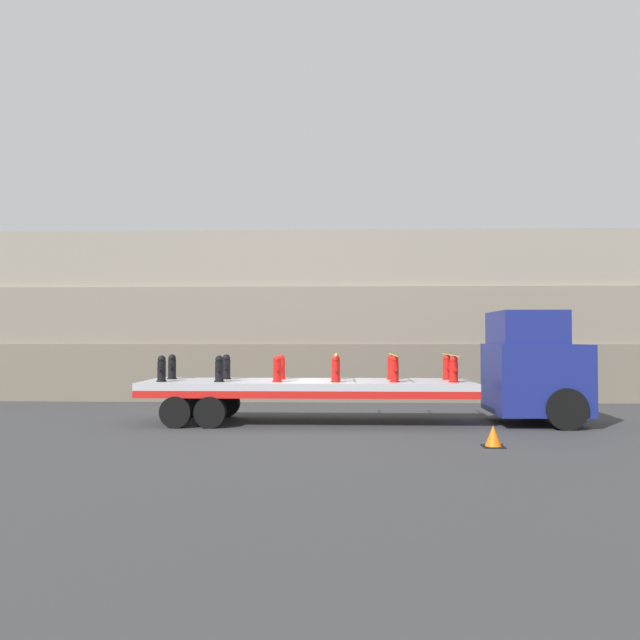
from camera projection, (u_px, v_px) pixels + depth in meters
ground_plane at (307, 423)px, 17.93m from camera, size 120.00×120.00×0.00m
rock_cliff at (317, 316)px, 25.16m from camera, size 60.00×3.30×6.59m
truck_cab at (537, 368)px, 17.75m from camera, size 2.51×2.69×3.20m
flatbed_trailer at (292, 388)px, 17.97m from camera, size 9.39×2.58×1.21m
fire_hydrant_black_near_0 at (162, 369)px, 17.56m from camera, size 0.29×0.50×0.74m
fire_hydrant_black_far_0 at (172, 367)px, 18.65m from camera, size 0.29×0.50×0.74m
fire_hydrant_black_near_1 at (219, 369)px, 17.51m from camera, size 0.29×0.50×0.74m
fire_hydrant_black_far_1 at (226, 367)px, 18.59m from camera, size 0.29×0.50×0.74m
fire_hydrant_red_near_2 at (277, 369)px, 17.45m from camera, size 0.29×0.50×0.74m
fire_hydrant_red_far_2 at (281, 367)px, 18.54m from camera, size 0.29×0.50×0.74m
fire_hydrant_red_near_3 at (336, 369)px, 17.40m from camera, size 0.29×0.50×0.74m
fire_hydrant_red_far_3 at (336, 367)px, 18.48m from camera, size 0.29×0.50×0.74m
fire_hydrant_red_near_4 at (394, 369)px, 17.34m from camera, size 0.29×0.50×0.74m
fire_hydrant_red_far_4 at (391, 367)px, 18.43m from camera, size 0.29×0.50×0.74m
fire_hydrant_red_near_5 at (454, 369)px, 17.28m from camera, size 0.29×0.50×0.74m
fire_hydrant_red_far_5 at (447, 368)px, 18.37m from camera, size 0.29×0.50×0.74m
cargo_strap_rear at (336, 355)px, 17.95m from camera, size 0.05×2.67×0.01m
cargo_strap_middle at (393, 355)px, 17.89m from camera, size 0.05×2.67×0.01m
cargo_strap_front at (450, 355)px, 17.84m from camera, size 0.05×2.67×0.01m
traffic_cone at (493, 436)px, 13.97m from camera, size 0.47×0.47×0.49m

